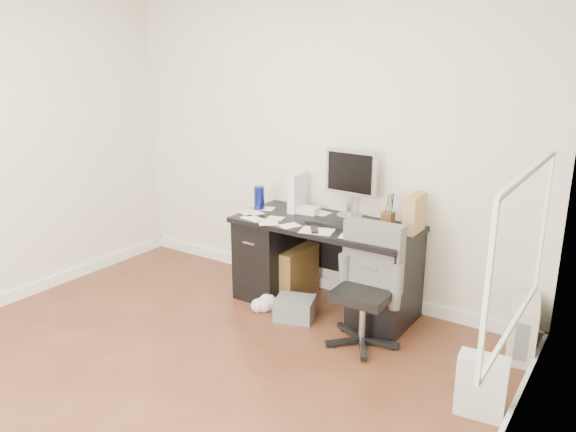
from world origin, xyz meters
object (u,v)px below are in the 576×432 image
at_px(desk, 325,262).
at_px(keyboard, 329,223).
at_px(office_chair, 364,287).
at_px(pc_tower, 523,329).
at_px(lcd_monitor, 351,183).
at_px(wicker_basket, 284,269).

distance_m(desk, keyboard, 0.37).
bearing_deg(office_chair, desk, 143.21).
bearing_deg(office_chair, pc_tower, 24.27).
bearing_deg(office_chair, keyboard, 143.66).
bearing_deg(pc_tower, lcd_monitor, 165.32).
bearing_deg(wicker_basket, desk, -7.81).
relative_size(office_chair, pc_tower, 2.19).
bearing_deg(lcd_monitor, wicker_basket, -160.99).
bearing_deg(desk, office_chair, -35.49).
height_order(pc_tower, wicker_basket, wicker_basket).
bearing_deg(keyboard, pc_tower, 5.50).
distance_m(lcd_monitor, keyboard, 0.39).
bearing_deg(lcd_monitor, pc_tower, -2.72).
distance_m(pc_tower, wicker_basket, 2.00).
height_order(lcd_monitor, office_chair, lcd_monitor).
bearing_deg(pc_tower, office_chair, -163.95).
bearing_deg(wicker_basket, pc_tower, 0.89).
relative_size(pc_tower, wicker_basket, 0.93).
relative_size(lcd_monitor, pc_tower, 1.41).
xyz_separation_m(office_chair, pc_tower, (1.01, 0.48, -0.24)).
height_order(lcd_monitor, pc_tower, lcd_monitor).
relative_size(desk, wicker_basket, 3.38).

